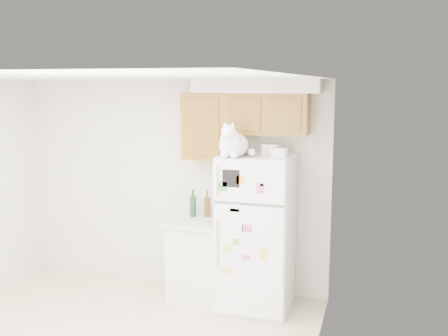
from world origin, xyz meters
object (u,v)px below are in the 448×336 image
at_px(storage_box_back, 272,149).
at_px(cat, 233,143).
at_px(refrigerator, 256,232).
at_px(bottle_green, 193,203).
at_px(storage_box_front, 279,152).
at_px(bottle_amber, 207,204).
at_px(base_counter, 199,258).

bearing_deg(storage_box_back, cat, -118.51).
xyz_separation_m(refrigerator, bottle_green, (-0.80, 0.19, 0.23)).
relative_size(refrigerator, storage_box_back, 9.44).
bearing_deg(refrigerator, storage_box_back, 54.18).
bearing_deg(storage_box_back, bottle_green, -172.02).
xyz_separation_m(cat, storage_box_front, (0.45, 0.17, -0.10)).
bearing_deg(bottle_green, bottle_amber, 14.15).
relative_size(refrigerator, bottle_amber, 5.53).
height_order(base_counter, bottle_green, bottle_green).
height_order(storage_box_front, bottle_amber, storage_box_front).
distance_m(storage_box_back, bottle_amber, 1.02).
xyz_separation_m(cat, storage_box_back, (0.32, 0.42, -0.09)).
xyz_separation_m(refrigerator, cat, (-0.20, -0.25, 0.99)).
relative_size(base_counter, cat, 1.71).
xyz_separation_m(base_counter, bottle_green, (-0.11, 0.11, 0.62)).
bearing_deg(refrigerator, cat, -128.72).
distance_m(base_counter, bottle_green, 0.64).
xyz_separation_m(cat, bottle_amber, (-0.44, 0.47, -0.77)).
bearing_deg(bottle_green, storage_box_back, -1.08).
distance_m(base_counter, cat, 1.50).
bearing_deg(bottle_amber, bottle_green, -165.85).
xyz_separation_m(bottle_green, bottle_amber, (0.16, 0.04, -0.01)).
bearing_deg(storage_box_front, bottle_amber, 168.85).
relative_size(refrigerator, storage_box_front, 11.33).
bearing_deg(bottle_amber, storage_box_back, -4.34).
relative_size(storage_box_front, bottle_green, 0.47).
bearing_deg(base_counter, cat, -33.05).
distance_m(cat, bottle_amber, 1.01).
xyz_separation_m(storage_box_back, bottle_green, (-0.92, 0.02, -0.67)).
distance_m(refrigerator, base_counter, 0.79).
xyz_separation_m(refrigerator, base_counter, (-0.69, 0.07, -0.39)).
bearing_deg(bottle_amber, storage_box_front, -18.54).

